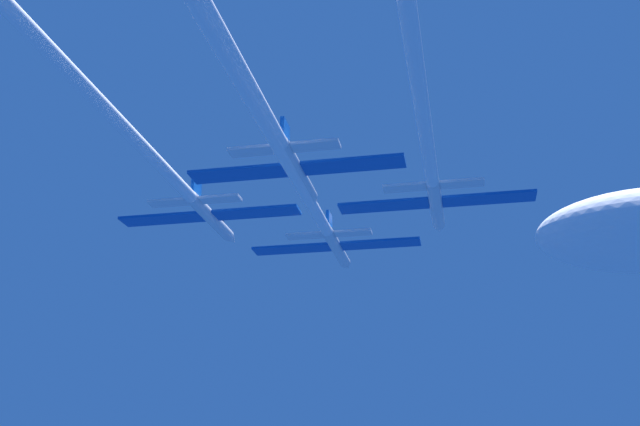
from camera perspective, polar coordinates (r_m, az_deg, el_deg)
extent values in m
cylinder|color=silver|center=(65.60, 1.28, -2.68)|extent=(0.99, 9.01, 0.99)
cone|color=silver|center=(70.78, 2.06, -4.02)|extent=(0.97, 1.98, 0.97)
ellipsoid|color=black|center=(67.59, 1.57, -2.85)|extent=(0.69, 1.80, 0.50)
cube|color=#0F51B2|center=(65.93, -2.15, -2.77)|extent=(6.85, 1.98, 0.22)
cube|color=#0F51B2|center=(64.65, 4.64, -2.35)|extent=(6.85, 1.98, 0.22)
cube|color=#0F51B2|center=(62.64, 0.70, -0.63)|extent=(0.26, 1.62, 1.44)
cube|color=silver|center=(62.45, -1.16, -1.75)|extent=(3.08, 1.19, 0.22)
cube|color=silver|center=(61.75, 2.53, -1.51)|extent=(3.08, 1.19, 0.22)
cylinder|color=white|center=(46.93, -3.08, 4.89)|extent=(0.89, 31.97, 0.89)
cylinder|color=silver|center=(60.43, -8.30, -0.36)|extent=(0.99, 9.01, 0.99)
cone|color=silver|center=(65.34, -6.74, -1.99)|extent=(0.97, 1.98, 0.97)
ellipsoid|color=black|center=(62.33, -7.69, -0.61)|extent=(0.69, 1.80, 0.50)
cube|color=#0F51B2|center=(61.42, -11.89, -0.46)|extent=(6.85, 1.98, 0.22)
cube|color=#0F51B2|center=(58.88, -4.84, 0.04)|extent=(6.85, 1.98, 0.22)
cube|color=#0F51B2|center=(57.73, -9.40, 1.99)|extent=(0.26, 1.62, 1.44)
cube|color=silver|center=(57.85, -11.42, 0.78)|extent=(3.08, 1.19, 0.22)
cube|color=silver|center=(56.46, -7.60, 1.08)|extent=(3.08, 1.19, 0.22)
cylinder|color=white|center=(43.13, -17.46, 9.10)|extent=(0.89, 32.74, 0.89)
cylinder|color=silver|center=(57.39, 8.82, 0.66)|extent=(0.99, 9.01, 0.99)
cone|color=silver|center=(62.55, 9.08, -1.13)|extent=(0.97, 1.98, 0.97)
ellipsoid|color=black|center=(59.39, 8.90, 0.36)|extent=(0.69, 1.80, 0.50)
cube|color=#0F51B2|center=(57.22, 4.88, 0.55)|extent=(6.85, 1.98, 0.22)
cube|color=#0F51B2|center=(57.00, 12.73, 1.09)|extent=(6.85, 1.98, 0.22)
cube|color=#0F51B2|center=(54.52, 8.56, 3.20)|extent=(0.26, 1.62, 1.44)
cube|color=silver|center=(53.98, 6.46, 1.94)|extent=(3.08, 1.19, 0.22)
cube|color=silver|center=(53.86, 10.78, 2.24)|extent=(3.08, 1.19, 0.22)
cylinder|color=white|center=(37.59, 7.06, 12.75)|extent=(0.89, 35.26, 0.89)
cylinder|color=silver|center=(50.65, -1.75, 3.15)|extent=(0.99, 9.01, 0.99)
cone|color=silver|center=(55.61, -0.49, 0.92)|extent=(0.97, 1.98, 0.97)
ellipsoid|color=black|center=(52.59, -1.26, 2.72)|extent=(0.69, 1.80, 0.50)
cube|color=#0F51B2|center=(51.22, -6.14, 2.99)|extent=(6.85, 1.98, 0.22)
cube|color=#0F51B2|center=(49.58, 2.56, 3.71)|extent=(6.85, 1.98, 0.22)
cube|color=#0F51B2|center=(48.00, -2.69, 6.18)|extent=(0.26, 1.62, 1.44)
cube|color=silver|center=(47.81, -5.15, 4.74)|extent=(3.08, 1.19, 0.22)
cube|color=silver|center=(46.90, -0.34, 5.18)|extent=(3.08, 1.19, 0.22)
cylinder|color=white|center=(35.09, -8.76, 15.21)|extent=(0.89, 28.21, 0.89)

